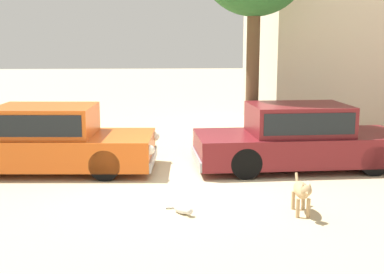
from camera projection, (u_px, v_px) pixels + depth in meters
ground_plane at (180, 185)px, 9.89m from camera, size 80.00×80.00×0.00m
parked_sedan_nearest at (48, 139)px, 10.85m from camera, size 4.64×2.04×1.39m
parked_sedan_second at (299, 137)px, 11.08m from camera, size 4.69×1.99×1.40m
stray_dog_spotted at (302, 191)px, 8.13m from camera, size 0.26×0.99×0.61m
stray_cat at (182, 210)px, 8.23m from camera, size 0.43×0.48×0.16m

